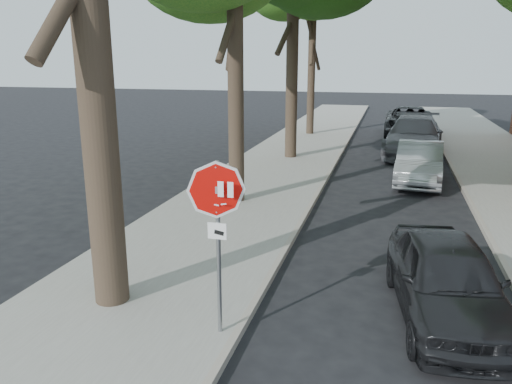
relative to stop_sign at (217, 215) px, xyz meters
The scene contains 9 objects.
ground 2.07m from the stop_sign, ahead, with size 120.00×120.00×0.00m, color black.
sidewalk_left 12.31m from the stop_sign, 98.51° to the left, with size 4.00×55.00×0.12m, color gray.
curb_left 12.17m from the stop_sign, 88.81° to the left, with size 0.12×55.00×0.13m, color #9E9384.
curb_right 13.03m from the stop_sign, 68.86° to the left, with size 0.12×55.00×0.13m, color #9E9384.
stop_sign is the anchor object (origin of this frame).
car_a 3.87m from the stop_sign, 25.50° to the left, with size 1.57×3.91×1.33m, color black.
car_b 11.64m from the stop_sign, 73.43° to the left, with size 1.45×4.16×1.37m, color #93979A.
car_c 16.72m from the stop_sign, 78.59° to the left, with size 2.34×5.76×1.67m, color #4C4C51.
car_d 22.62m from the stop_sign, 81.62° to the left, with size 2.60×5.64×1.57m, color black.
Camera 1 is at (1.55, -6.32, 4.06)m, focal length 35.00 mm.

